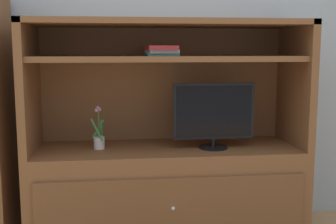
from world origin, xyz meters
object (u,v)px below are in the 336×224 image
Objects in this scene: tv_monitor at (214,114)px; magazine_stack at (161,50)px; potted_plant at (99,138)px; media_console at (167,169)px.

magazine_stack is at bearing 169.50° from tv_monitor.
magazine_stack is (-0.35, 0.06, 0.42)m from tv_monitor.
tv_monitor is 1.59× the size of magazine_stack.
magazine_stack is (0.42, -0.01, 0.58)m from potted_plant.
potted_plant is (-0.46, -0.00, 0.23)m from media_console.
media_console is at bearing 0.16° from potted_plant.
tv_monitor is 0.55m from magazine_stack.
potted_plant is 0.88× the size of magazine_stack.
magazine_stack reaches higher than potted_plant.
tv_monitor is 0.79m from potted_plant.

